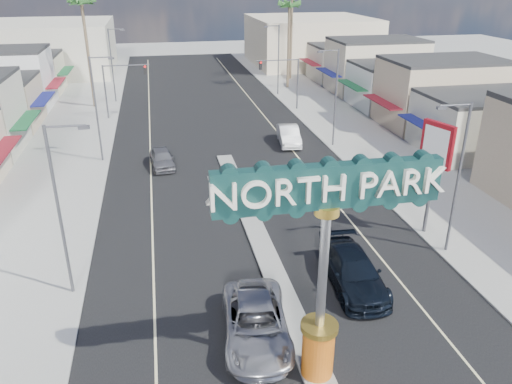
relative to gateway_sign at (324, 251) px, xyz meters
name	(u,v)px	position (x,y,z in m)	size (l,w,h in m)	color
ground	(223,153)	(0.00, 28.02, -5.93)	(160.00, 160.00, 0.00)	gray
road	(223,153)	(0.00, 28.02, -5.92)	(20.00, 120.00, 0.01)	black
median_island	(258,235)	(0.00, 12.02, -5.85)	(1.30, 30.00, 0.16)	gray
sidewalk_left	(62,163)	(-14.00, 28.02, -5.87)	(8.00, 120.00, 0.12)	gray
sidewalk_right	(366,143)	(14.00, 28.02, -5.87)	(8.00, 120.00, 0.12)	gray
storefront_row_right	(403,82)	(24.00, 41.02, -2.93)	(12.00, 42.00, 6.00)	#B7B29E
backdrop_far_left	(48,48)	(-22.00, 73.02, -1.93)	(20.00, 20.00, 8.00)	#B7B29E
backdrop_far_right	(310,41)	(22.00, 73.02, -1.93)	(20.00, 20.00, 8.00)	beige
gateway_sign	(324,251)	(0.00, 0.00, 0.00)	(8.20, 1.50, 9.15)	orange
traffic_signal_left	(121,81)	(-9.18, 42.02, -1.65)	(5.09, 0.45, 6.00)	#47474C
traffic_signal_right	(283,74)	(9.18, 42.02, -1.65)	(5.09, 0.45, 6.00)	#47474C
streetlight_l_near	(61,205)	(-10.43, 8.02, -0.86)	(2.03, 0.22, 9.00)	#47474C
streetlight_l_mid	(98,104)	(-10.43, 28.02, -0.86)	(2.03, 0.22, 9.00)	#47474C
streetlight_l_far	(113,62)	(-10.43, 50.02, -0.86)	(2.03, 0.22, 9.00)	#47474C
streetlight_r_near	(457,173)	(10.43, 8.02, -0.86)	(2.03, 0.22, 9.00)	#47474C
streetlight_r_mid	(334,93)	(10.43, 28.02, -0.86)	(2.03, 0.22, 9.00)	#47474C
streetlight_r_far	(277,56)	(10.43, 50.02, -0.86)	(2.03, 0.22, 9.00)	#47474C
palm_left_far	(82,8)	(-13.00, 48.02, 5.57)	(2.60, 2.60, 13.10)	brown
palm_right_mid	(289,9)	(13.00, 54.02, 4.67)	(2.60, 2.60, 12.10)	brown
suv_left	(256,323)	(-2.00, 2.74, -5.06)	(2.88, 6.25, 1.74)	#A2A2A7
suv_right	(353,271)	(3.83, 5.79, -5.04)	(2.50, 6.14, 1.78)	black
car_parked_left	(162,158)	(-5.50, 25.62, -5.16)	(1.82, 4.53, 1.54)	slate
car_parked_right	(289,135)	(6.63, 29.45, -5.06)	(1.84, 5.27, 1.74)	silver
bank_pylon_sign	(436,151)	(10.49, 10.43, -0.42)	(0.99, 2.19, 7.12)	#47474C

